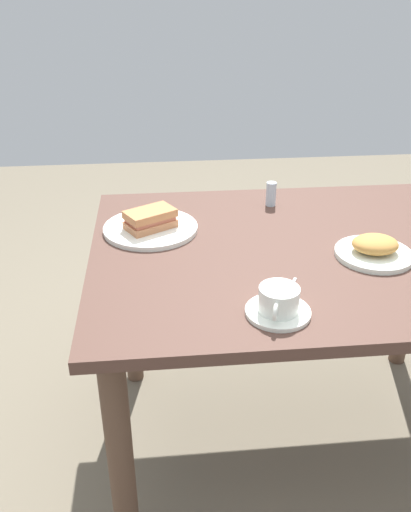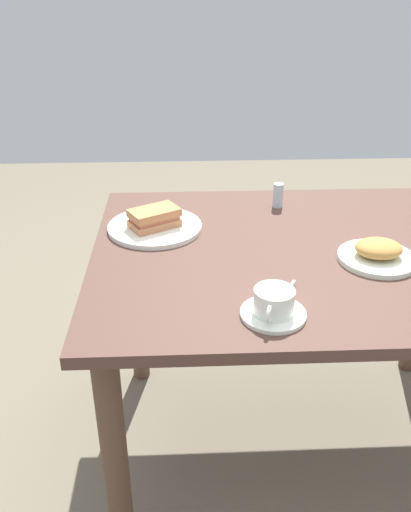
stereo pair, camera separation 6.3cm
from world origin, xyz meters
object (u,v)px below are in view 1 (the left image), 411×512
at_px(dining_table, 307,280).
at_px(salt_shaker, 271,194).
at_px(sandwich_plate, 151,228).
at_px(side_plate, 374,254).
at_px(spoon, 288,291).
at_px(sandwich_front, 150,219).
at_px(coffee_saucer, 278,312).
at_px(coffee_cup, 279,299).

bearing_deg(dining_table, salt_shaker, 99.68).
height_order(sandwich_plate, side_plate, same).
distance_m(spoon, salt_shaker, 0.54).
bearing_deg(sandwich_front, coffee_saucer, -58.26).
bearing_deg(spoon, sandwich_plate, 129.15).
distance_m(coffee_cup, salt_shaker, 0.62).
bearing_deg(dining_table, spoon, -116.53).
distance_m(sandwich_plate, coffee_cup, 0.53).
xyz_separation_m(coffee_cup, side_plate, (0.31, 0.24, -0.03)).
bearing_deg(spoon, dining_table, 63.47).
bearing_deg(coffee_saucer, dining_table, 62.89).
bearing_deg(dining_table, coffee_saucer, -117.11).
height_order(dining_table, coffee_saucer, coffee_saucer).
bearing_deg(spoon, coffee_cup, -118.91).
bearing_deg(dining_table, coffee_cup, -117.08).
distance_m(sandwich_plate, coffee_saucer, 0.53).
bearing_deg(sandwich_front, dining_table, -16.88).
relative_size(coffee_cup, side_plate, 0.55).
relative_size(dining_table, sandwich_front, 7.49).
bearing_deg(side_plate, sandwich_front, 160.60).
xyz_separation_m(dining_table, salt_shaker, (-0.05, 0.30, 0.15)).
xyz_separation_m(sandwich_plate, coffee_cup, (0.27, -0.46, 0.03)).
distance_m(coffee_saucer, coffee_cup, 0.03).
bearing_deg(sandwich_front, sandwich_plate, 92.95).
xyz_separation_m(dining_table, spoon, (-0.12, -0.24, 0.12)).
relative_size(sandwich_front, side_plate, 0.79).
distance_m(coffee_cup, spoon, 0.09).
distance_m(coffee_cup, side_plate, 0.39).
relative_size(coffee_saucer, side_plate, 0.71).
height_order(sandwich_plate, spoon, spoon).
xyz_separation_m(dining_table, coffee_saucer, (-0.16, -0.31, 0.11)).
xyz_separation_m(sandwich_front, coffee_saucer, (0.27, -0.44, -0.04)).
height_order(sandwich_front, salt_shaker, salt_shaker).
height_order(coffee_saucer, side_plate, side_plate).
xyz_separation_m(sandwich_front, side_plate, (0.58, -0.21, -0.03)).
relative_size(sandwich_front, spoon, 1.74).
relative_size(coffee_saucer, salt_shaker, 1.88).
bearing_deg(coffee_cup, dining_table, 62.92).
xyz_separation_m(coffee_cup, spoon, (0.04, 0.07, -0.03)).
bearing_deg(salt_shaker, coffee_cup, -100.23).
height_order(dining_table, side_plate, side_plate).
bearing_deg(side_plate, spoon, -148.04).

